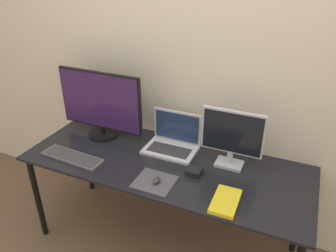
% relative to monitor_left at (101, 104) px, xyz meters
% --- Properties ---
extents(wall_back, '(7.00, 0.05, 2.50)m').
position_rel_monitor_left_xyz_m(wall_back, '(0.56, 0.28, 0.29)').
color(wall_back, beige).
rests_on(wall_back, ground_plane).
extents(desk, '(1.84, 0.70, 0.71)m').
position_rel_monitor_left_xyz_m(desk, '(0.56, -0.14, -0.32)').
color(desk, black).
rests_on(desk, ground_plane).
extents(monitor_left, '(0.64, 0.22, 0.49)m').
position_rel_monitor_left_xyz_m(monitor_left, '(0.00, 0.00, 0.00)').
color(monitor_left, black).
rests_on(monitor_left, desk).
extents(monitor_right, '(0.38, 0.12, 0.38)m').
position_rel_monitor_left_xyz_m(monitor_right, '(0.95, 0.00, -0.04)').
color(monitor_right, '#B2B2B7').
rests_on(monitor_right, desk).
extents(laptop, '(0.35, 0.24, 0.25)m').
position_rel_monitor_left_xyz_m(laptop, '(0.54, 0.05, -0.19)').
color(laptop, silver).
rests_on(laptop, desk).
extents(keyboard, '(0.44, 0.16, 0.02)m').
position_rel_monitor_left_xyz_m(keyboard, '(-0.01, -0.35, -0.24)').
color(keyboard, '#4C4C51').
rests_on(keyboard, desk).
extents(mousepad, '(0.23, 0.21, 0.00)m').
position_rel_monitor_left_xyz_m(mousepad, '(0.59, -0.35, -0.25)').
color(mousepad, '#47474C').
rests_on(mousepad, desk).
extents(mouse, '(0.04, 0.06, 0.03)m').
position_rel_monitor_left_xyz_m(mouse, '(0.61, -0.36, -0.23)').
color(mouse, '#333333').
rests_on(mouse, mousepad).
extents(book, '(0.14, 0.24, 0.02)m').
position_rel_monitor_left_xyz_m(book, '(1.02, -0.36, -0.24)').
color(book, yellow).
rests_on(book, desk).
extents(power_brick, '(0.09, 0.09, 0.04)m').
position_rel_monitor_left_xyz_m(power_brick, '(0.78, -0.18, -0.23)').
color(power_brick, black).
rests_on(power_brick, desk).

